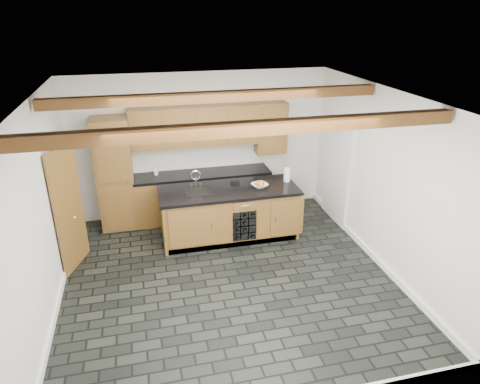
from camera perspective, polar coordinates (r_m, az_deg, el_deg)
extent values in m
plane|color=black|center=(6.83, -1.62, -11.25)|extent=(5.00, 5.00, 0.00)
plane|color=white|center=(8.45, -5.29, 6.28)|extent=(5.00, 0.00, 5.00)
plane|color=white|center=(6.18, -25.09, -2.62)|extent=(0.00, 5.00, 5.00)
plane|color=white|center=(7.04, 18.58, 1.51)|extent=(0.00, 5.00, 5.00)
plane|color=white|center=(5.71, -1.94, 12.49)|extent=(5.00, 5.00, 0.00)
cube|color=brown|center=(4.59, 1.16, 8.47)|extent=(4.90, 0.15, 0.15)
cube|color=brown|center=(6.31, -3.07, 12.61)|extent=(4.90, 0.15, 0.15)
cube|color=white|center=(6.84, -22.95, -12.83)|extent=(0.04, 5.00, 0.10)
cube|color=white|center=(7.61, 17.14, -7.95)|extent=(0.04, 5.00, 0.10)
cube|color=white|center=(7.49, -22.72, -0.93)|extent=(0.06, 0.94, 2.04)
cube|color=brown|center=(7.16, -21.88, -2.10)|extent=(0.31, 0.77, 2.00)
cube|color=white|center=(8.37, 12.86, 2.86)|extent=(0.06, 0.98, 2.04)
cube|color=black|center=(8.39, 13.01, 2.75)|extent=(0.02, 0.86, 1.96)
cube|color=brown|center=(8.22, -16.33, 2.32)|extent=(0.65, 0.60, 2.10)
cube|color=brown|center=(8.50, -4.92, -0.50)|extent=(2.60, 0.60, 0.88)
cube|color=black|center=(8.32, -5.03, 2.42)|extent=(2.64, 0.62, 0.05)
cube|color=white|center=(8.50, -5.40, 4.90)|extent=(2.60, 0.02, 0.52)
cube|color=brown|center=(8.15, -6.10, 8.71)|extent=(2.40, 0.35, 0.75)
cube|color=brown|center=(8.49, 4.12, 8.53)|extent=(0.60, 0.35, 1.00)
cube|color=brown|center=(7.75, -1.49, -2.92)|extent=(2.40, 0.90, 0.88)
cube|color=black|center=(7.55, -1.53, 0.24)|extent=(2.46, 0.96, 0.05)
cube|color=brown|center=(7.23, -6.33, -4.80)|extent=(0.80, 0.02, 0.70)
cube|color=brown|center=(7.57, 6.30, -3.39)|extent=(0.60, 0.02, 0.70)
cube|color=black|center=(7.54, 0.35, -4.07)|extent=(0.42, 0.30, 0.56)
cylinder|color=black|center=(7.44, -0.62, -3.85)|extent=(0.07, 0.26, 0.07)
cylinder|color=black|center=(7.63, 1.44, -5.49)|extent=(0.07, 0.26, 0.07)
cylinder|color=black|center=(7.47, 0.42, -3.73)|extent=(0.07, 0.26, 0.07)
cylinder|color=black|center=(7.53, 0.42, -4.68)|extent=(0.07, 0.26, 0.07)
cylinder|color=black|center=(7.44, 1.48, -2.66)|extent=(0.07, 0.26, 0.07)
cylinder|color=black|center=(7.51, -0.62, -4.80)|extent=(0.07, 0.26, 0.07)
cylinder|color=black|center=(7.57, -0.62, -5.73)|extent=(0.07, 0.26, 0.07)
cylinder|color=black|center=(7.41, 0.43, -2.77)|extent=(0.07, 0.26, 0.07)
cube|color=black|center=(7.46, -5.66, -0.01)|extent=(0.45, 0.40, 0.02)
cylinder|color=silver|center=(7.59, -5.89, 1.25)|extent=(0.02, 0.02, 0.20)
torus|color=silver|center=(7.53, -5.94, 2.23)|extent=(0.18, 0.02, 0.18)
cylinder|color=silver|center=(7.60, -6.47, 0.77)|extent=(0.02, 0.02, 0.08)
cylinder|color=silver|center=(7.62, -5.28, 0.88)|extent=(0.02, 0.02, 0.08)
cube|color=black|center=(7.79, -0.68, 1.33)|extent=(0.19, 0.14, 0.04)
cylinder|color=black|center=(7.78, -0.68, 1.50)|extent=(0.11, 0.11, 0.01)
imported|color=silver|center=(7.60, 2.63, 0.87)|extent=(0.36, 0.36, 0.07)
sphere|color=red|center=(7.60, 3.00, 1.16)|extent=(0.07, 0.07, 0.07)
sphere|color=orange|center=(7.64, 2.65, 1.27)|extent=(0.07, 0.07, 0.07)
sphere|color=#448323|center=(7.61, 2.28, 1.19)|extent=(0.07, 0.07, 0.07)
sphere|color=red|center=(7.55, 2.39, 1.02)|extent=(0.07, 0.07, 0.07)
sphere|color=gold|center=(7.55, 2.84, 1.00)|extent=(0.07, 0.07, 0.07)
cylinder|color=white|center=(7.87, 6.30, 2.31)|extent=(0.12, 0.12, 0.26)
imported|color=white|center=(8.31, -11.14, 2.58)|extent=(0.14, 0.14, 0.11)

